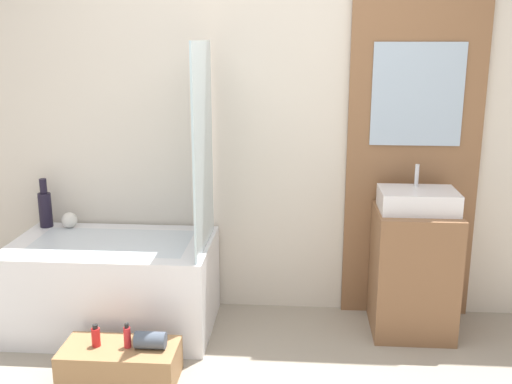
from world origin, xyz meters
TOP-DOWN VIEW (x-y plane):
  - wall_tiled_back at (0.00, 1.58)m, footprint 4.20×0.06m
  - wall_wood_accent at (0.95, 1.53)m, footprint 0.81×0.04m
  - bathtub at (-0.88, 1.17)m, footprint 1.21×0.71m
  - glass_shower_screen at (-0.30, 1.15)m, footprint 0.01×0.63m
  - wooden_step_bench at (-0.67, 0.58)m, footprint 0.61×0.30m
  - vanity_cabinet at (0.95, 1.28)m, footprint 0.48×0.46m
  - sink at (0.95, 1.28)m, footprint 0.45×0.31m
  - vase_tall_dark at (-1.39, 1.44)m, footprint 0.08×0.08m
  - vase_round_light at (-1.23, 1.43)m, footprint 0.10×0.10m
  - bottle_soap_primary at (-0.80, 0.58)m, footprint 0.04×0.04m
  - bottle_soap_secondary at (-0.63, 0.58)m, footprint 0.04×0.04m
  - towel_roll at (-0.51, 0.58)m, footprint 0.16×0.09m

SIDE VIEW (x-z plane):
  - wooden_step_bench at x=-0.67m, z-range 0.00..0.19m
  - towel_roll at x=-0.51m, z-range 0.19..0.28m
  - bottle_soap_primary at x=-0.80m, z-range 0.19..0.31m
  - bottle_soap_secondary at x=-0.63m, z-range 0.19..0.32m
  - bathtub at x=-0.88m, z-range 0.00..0.56m
  - vanity_cabinet at x=0.95m, z-range 0.00..0.77m
  - vase_round_light at x=-1.23m, z-range 0.56..0.66m
  - vase_tall_dark at x=-1.39m, z-range 0.53..0.85m
  - sink at x=0.95m, z-range 0.70..0.96m
  - glass_shower_screen at x=-0.30m, z-range 0.56..1.74m
  - wall_tiled_back at x=0.00m, z-range 0.00..2.60m
  - wall_wood_accent at x=0.95m, z-range 0.01..2.61m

